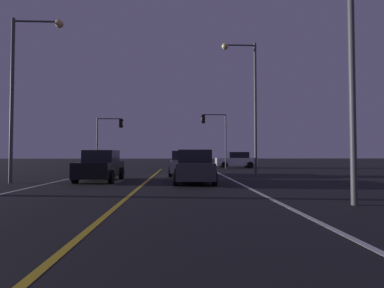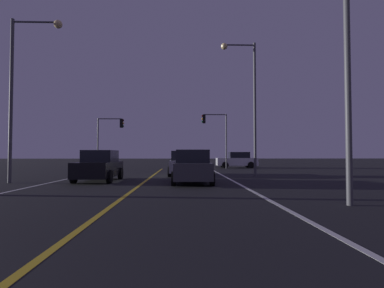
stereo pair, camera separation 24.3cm
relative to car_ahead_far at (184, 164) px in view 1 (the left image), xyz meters
The scene contains 12 objects.
lane_edge_right 9.92m from the car_ahead_far, 73.95° to the right, with size 0.16×37.69×0.01m, color silver.
lane_edge_left 11.79m from the car_ahead_far, 126.10° to the right, with size 0.16×37.69×0.01m, color silver.
lane_center_divider 9.76m from the car_ahead_far, 102.45° to the right, with size 0.16×37.69×0.01m, color gold.
car_ahead_far is the anchor object (origin of this frame).
car_oncoming 6.21m from the car_ahead_far, 138.61° to the right, with size 2.02×4.30×1.70m.
car_crossing_side 12.76m from the car_ahead_far, 62.85° to the left, with size 4.30×2.02×1.70m.
car_lead_same_lane 5.57m from the car_ahead_far, 85.63° to the right, with size 2.02×4.30×1.70m.
traffic_light_near_right 10.88m from the car_ahead_far, 71.69° to the left, with size 2.61×0.36×5.59m.
traffic_light_near_left 12.65m from the car_ahead_far, 126.80° to the left, with size 2.70×0.36×5.12m.
street_lamp_right_near 13.71m from the car_ahead_far, 70.49° to the right, with size 1.90×0.44×7.78m.
street_lamp_left_mid 10.84m from the car_ahead_far, 148.80° to the right, with size 2.66×0.44×8.58m.
street_lamp_right_far 6.52m from the car_ahead_far, 12.87° to the right, with size 2.36×0.44×8.99m.
Camera 1 is at (1.78, 1.37, 1.49)m, focal length 28.27 mm.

